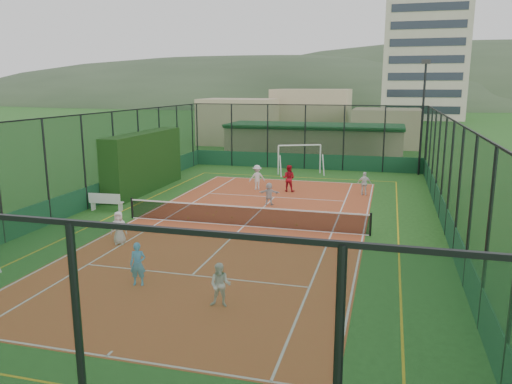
# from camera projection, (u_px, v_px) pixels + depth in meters

# --- Properties ---
(ground) EXTENTS (300.00, 300.00, 0.00)m
(ground) POSITION_uv_depth(u_px,v_px,m) (244.00, 226.00, 23.38)
(ground) COLOR #27581E
(ground) RESTS_ON ground
(court_slab) EXTENTS (11.17, 23.97, 0.01)m
(court_slab) POSITION_uv_depth(u_px,v_px,m) (244.00, 226.00, 23.38)
(court_slab) COLOR #C34D2B
(court_slab) RESTS_ON ground
(tennis_net) EXTENTS (11.67, 0.12, 1.06)m
(tennis_net) POSITION_uv_depth(u_px,v_px,m) (244.00, 215.00, 23.27)
(tennis_net) COLOR black
(tennis_net) RESTS_ON ground
(perimeter_fence) EXTENTS (18.12, 34.12, 5.00)m
(perimeter_fence) POSITION_uv_depth(u_px,v_px,m) (244.00, 174.00, 22.85)
(perimeter_fence) COLOR #103219
(perimeter_fence) RESTS_ON ground
(floodlight_ne) EXTENTS (0.60, 0.26, 8.25)m
(floodlight_ne) POSITION_uv_depth(u_px,v_px,m) (422.00, 118.00, 36.01)
(floodlight_ne) COLOR black
(floodlight_ne) RESTS_ON ground
(clubhouse) EXTENTS (15.20, 7.20, 3.15)m
(clubhouse) POSITION_uv_depth(u_px,v_px,m) (314.00, 142.00, 43.82)
(clubhouse) COLOR tan
(clubhouse) RESTS_ON ground
(apartment_tower) EXTENTS (15.00, 12.00, 30.00)m
(apartment_tower) POSITION_uv_depth(u_px,v_px,m) (425.00, 39.00, 94.64)
(apartment_tower) COLOR beige
(apartment_tower) RESTS_ON ground
(distant_hills) EXTENTS (200.00, 60.00, 24.00)m
(distant_hills) POSITION_uv_depth(u_px,v_px,m) (371.00, 105.00, 165.04)
(distant_hills) COLOR #384C33
(distant_hills) RESTS_ON ground
(hedge_left) EXTENTS (1.24, 8.28, 3.62)m
(hedge_left) POSITION_uv_depth(u_px,v_px,m) (144.00, 162.00, 31.02)
(hedge_left) COLOR black
(hedge_left) RESTS_ON ground
(white_bench) EXTENTS (1.80, 0.60, 1.00)m
(white_bench) POSITION_uv_depth(u_px,v_px,m) (107.00, 202.00, 26.16)
(white_bench) COLOR white
(white_bench) RESTS_ON ground
(futsal_goal_far) EXTENTS (3.41, 2.21, 2.13)m
(futsal_goal_far) POSITION_uv_depth(u_px,v_px,m) (299.00, 160.00, 37.04)
(futsal_goal_far) COLOR white
(futsal_goal_far) RESTS_ON ground
(child_near_left) EXTENTS (0.78, 0.63, 1.39)m
(child_near_left) POSITION_uv_depth(u_px,v_px,m) (119.00, 228.00, 20.63)
(child_near_left) COLOR silver
(child_near_left) RESTS_ON court_slab
(child_near_mid) EXTENTS (0.59, 0.46, 1.44)m
(child_near_mid) POSITION_uv_depth(u_px,v_px,m) (138.00, 264.00, 16.37)
(child_near_mid) COLOR #51A4E8
(child_near_mid) RESTS_ON court_slab
(child_near_right) EXTENTS (0.69, 0.56, 1.35)m
(child_near_right) POSITION_uv_depth(u_px,v_px,m) (220.00, 285.00, 14.78)
(child_near_right) COLOR white
(child_near_right) RESTS_ON court_slab
(child_far_left) EXTENTS (1.17, 0.97, 1.57)m
(child_far_left) POSITION_uv_depth(u_px,v_px,m) (257.00, 177.00, 31.36)
(child_far_left) COLOR silver
(child_far_left) RESTS_ON court_slab
(child_far_right) EXTENTS (0.84, 0.39, 1.41)m
(child_far_right) POSITION_uv_depth(u_px,v_px,m) (364.00, 184.00, 29.84)
(child_far_right) COLOR white
(child_far_right) RESTS_ON court_slab
(child_far_back) EXTENTS (1.20, 0.50, 1.26)m
(child_far_back) POSITION_uv_depth(u_px,v_px,m) (269.00, 194.00, 27.38)
(child_far_back) COLOR silver
(child_far_back) RESTS_ON court_slab
(coach) EXTENTS (0.85, 0.69, 1.66)m
(coach) POSITION_uv_depth(u_px,v_px,m) (289.00, 178.00, 30.86)
(coach) COLOR #AA1220
(coach) RESTS_ON court_slab
(tennis_balls) EXTENTS (5.49, 1.62, 0.07)m
(tennis_balls) POSITION_uv_depth(u_px,v_px,m) (232.00, 217.00, 24.81)
(tennis_balls) COLOR #CCE033
(tennis_balls) RESTS_ON court_slab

